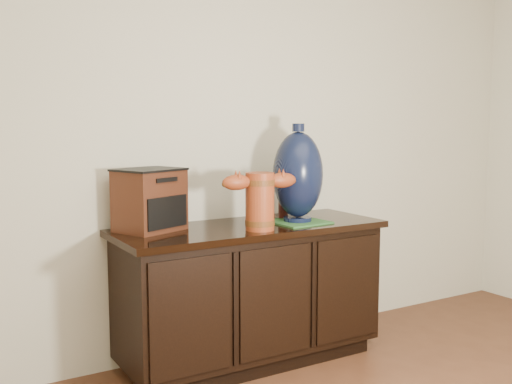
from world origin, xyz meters
TOP-DOWN VIEW (x-y plane):
  - sideboard at (0.00, 2.23)m, footprint 1.46×0.56m
  - terracotta_vessel at (-0.03, 2.07)m, footprint 0.42×0.16m
  - tv_radio at (-0.52, 2.35)m, footprint 0.39×0.35m
  - green_mat at (0.27, 2.17)m, footprint 0.30×0.30m
  - lamp_base at (0.27, 2.17)m, footprint 0.29×0.29m
  - spray_can at (0.26, 2.30)m, footprint 0.06×0.06m

SIDE VIEW (x-z plane):
  - sideboard at x=0.00m, z-range 0.01..0.76m
  - green_mat at x=0.27m, z-range 0.76..0.76m
  - spray_can at x=0.26m, z-range 0.75..0.92m
  - tv_radio at x=-0.52m, z-range 0.75..1.07m
  - terracotta_vessel at x=-0.03m, z-range 0.77..1.07m
  - lamp_base at x=0.27m, z-range 0.75..1.28m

